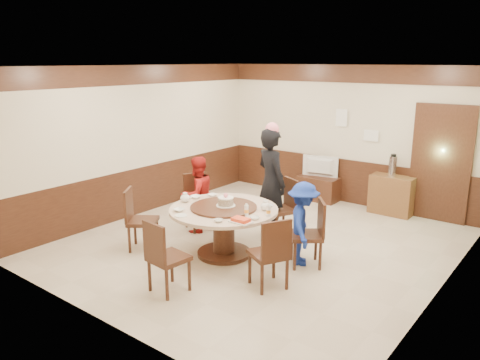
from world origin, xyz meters
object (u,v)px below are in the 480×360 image
Objects in this scene: person_red at (197,194)px; person_blue at (303,224)px; side_cabinet at (392,195)px; banquet_table at (224,222)px; tv_stand at (318,188)px; thermos at (393,166)px; person_standing at (271,183)px; television at (319,167)px; shrimp_platter at (241,220)px; birthday_cake at (226,201)px.

person_red is 1.08× the size of person_blue.
person_blue is 1.53× the size of side_cabinet.
banquet_table is 1.23× the size of person_red.
person_red is 1.55× the size of tv_stand.
person_red is at bearing -127.67° from thermos.
thermos is at bearing 1.12° from tv_stand.
person_standing is 4.81× the size of thermos.
television is 2.00× the size of thermos.
side_cabinet is (0.70, 3.84, -0.40)m from shrimp_platter.
banquet_table is at bearing 72.27° from person_red.
banquet_table is 1.91× the size of tv_stand.
television is (-0.35, 2.32, -0.19)m from person_standing.
person_blue reaches higher than banquet_table.
person_standing is 1.58m from shrimp_platter.
birthday_cake is at bearing 83.67° from television.
person_standing is at bearing 24.98° from person_blue.
person_red is 3.06m from tv_stand.
shrimp_platter is at bearing 132.82° from person_standing.
person_standing reaches higher than television.
shrimp_platter is at bearing 71.12° from person_red.
banquet_table is 3.74m from thermos.
birthday_cake is at bearing -110.29° from side_cabinet.
shrimp_platter is at bearing -77.32° from tv_stand.
person_red reaches higher than person_blue.
birthday_cake is at bearing 80.60° from person_blue.
banquet_table is at bearing -85.60° from tv_stand.
person_blue is (1.09, 0.46, 0.08)m from banquet_table.
banquet_table is 2.14× the size of television.
television is 1.55m from thermos.
person_red is 3.77m from side_cabinet.
person_red reaches higher than side_cabinet.
side_cabinet is at bearing 69.67° from banquet_table.
person_standing reaches higher than person_blue.
banquet_table is 3.73m from side_cabinet.
tv_stand is at bearing -178.90° from side_cabinet.
shrimp_platter is at bearing 91.65° from television.
birthday_cake is 0.69m from shrimp_platter.
person_standing is at bearing 85.99° from banquet_table.
television is at bearing 175.31° from person_red.
thermos is at bearing 170.10° from television.
birthday_cake is 3.68m from thermos.
side_cabinet is (1.28, 3.46, -0.47)m from birthday_cake.
thermos is (2.29, 2.96, 0.28)m from person_red.
banquet_table is at bearing -110.33° from side_cabinet.
birthday_cake is 0.38× the size of television.
shrimp_platter is (1.61, -0.88, 0.12)m from person_red.
person_blue is at bearing 21.70° from birthday_cake.
banquet_table is 2.03× the size of side_cabinet.
person_red is 4.39× the size of shrimp_platter.
person_red reaches higher than television.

